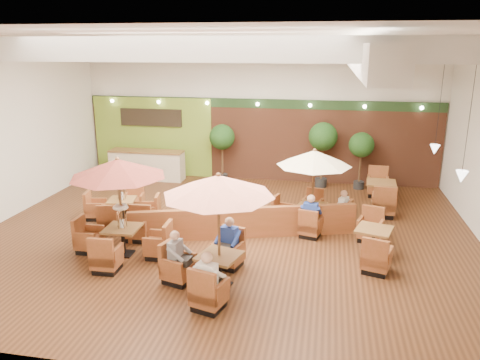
% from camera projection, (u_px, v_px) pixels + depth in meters
% --- Properties ---
extents(room, '(14.04, 14.00, 5.52)m').
position_uv_depth(room, '(243.00, 103.00, 13.52)').
color(room, '#381E0F').
rests_on(room, ground).
extents(service_counter, '(3.00, 0.75, 1.18)m').
position_uv_depth(service_counter, '(147.00, 165.00, 18.86)').
color(service_counter, beige).
rests_on(service_counter, ground).
extents(booth_divider, '(6.17, 2.08, 0.89)m').
position_uv_depth(booth_divider, '(244.00, 223.00, 13.08)').
color(booth_divider, brown).
rests_on(booth_divider, ground).
extents(table_0, '(2.54, 2.54, 2.60)m').
position_uv_depth(table_0, '(119.00, 190.00, 11.65)').
color(table_0, brown).
rests_on(table_0, ground).
extents(table_1, '(2.58, 2.72, 2.65)m').
position_uv_depth(table_1, '(216.00, 206.00, 10.03)').
color(table_1, brown).
rests_on(table_1, ground).
extents(table_2, '(2.42, 2.42, 2.38)m').
position_uv_depth(table_2, '(313.00, 173.00, 13.61)').
color(table_2, brown).
rests_on(table_2, ground).
extents(table_3, '(2.45, 2.45, 1.48)m').
position_uv_depth(table_3, '(122.00, 208.00, 14.35)').
color(table_3, brown).
rests_on(table_3, ground).
extents(table_4, '(1.05, 2.66, 0.95)m').
position_uv_depth(table_4, '(373.00, 242.00, 11.97)').
color(table_4, brown).
rests_on(table_4, ground).
extents(table_5, '(1.00, 2.84, 1.06)m').
position_uv_depth(table_5, '(380.00, 194.00, 15.73)').
color(table_5, brown).
rests_on(table_5, ground).
extents(topiary_0, '(0.99, 0.99, 2.29)m').
position_uv_depth(topiary_0, '(222.00, 139.00, 18.19)').
color(topiary_0, black).
rests_on(topiary_0, ground).
extents(topiary_1, '(1.07, 1.07, 2.49)m').
position_uv_depth(topiary_1, '(323.00, 139.00, 17.45)').
color(topiary_1, black).
rests_on(topiary_1, ground).
extents(topiary_2, '(0.93, 0.93, 2.16)m').
position_uv_depth(topiary_2, '(361.00, 147.00, 17.27)').
color(topiary_2, black).
rests_on(topiary_2, ground).
extents(diner_0, '(0.45, 0.39, 0.83)m').
position_uv_depth(diner_0, '(208.00, 275.00, 9.42)').
color(diner_0, white).
rests_on(diner_0, ground).
extents(diner_1, '(0.44, 0.39, 0.81)m').
position_uv_depth(diner_1, '(229.00, 238.00, 11.25)').
color(diner_1, '#24409E').
rests_on(diner_1, ground).
extents(diner_2, '(0.35, 0.41, 0.79)m').
position_uv_depth(diner_2, '(177.00, 252.00, 10.51)').
color(diner_2, gray).
rests_on(diner_2, ground).
extents(diner_3, '(0.42, 0.36, 0.81)m').
position_uv_depth(diner_3, '(311.00, 211.00, 13.04)').
color(diner_3, '#24409E').
rests_on(diner_3, ground).
extents(diner_4, '(0.37, 0.40, 0.71)m').
position_uv_depth(diner_4, '(342.00, 205.00, 13.71)').
color(diner_4, white).
rests_on(diner_4, ground).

